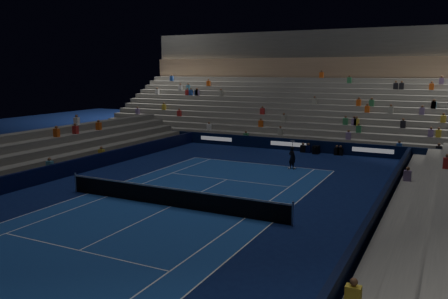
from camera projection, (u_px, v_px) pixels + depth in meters
ground at (171, 207)px, 23.05m from camera, size 90.00×90.00×0.00m
court_surface at (171, 206)px, 23.05m from camera, size 10.97×23.77×0.01m
sponsor_barrier_far at (289, 144)px, 39.26m from camera, size 44.00×0.25×1.00m
sponsor_barrier_east at (370, 226)px, 18.69m from camera, size 0.25×37.00×1.00m
sponsor_barrier_west at (34, 177)px, 27.24m from camera, size 0.25×37.00×1.00m
grandstand_main at (319, 104)px, 47.05m from camera, size 44.00×15.20×11.20m
tennis_net at (171, 197)px, 22.96m from camera, size 12.90×0.10×1.10m
tennis_player at (292, 158)px, 31.73m from camera, size 0.69×0.59×1.60m
broadcast_camera at (316, 150)px, 37.57m from camera, size 0.53×0.98×0.67m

